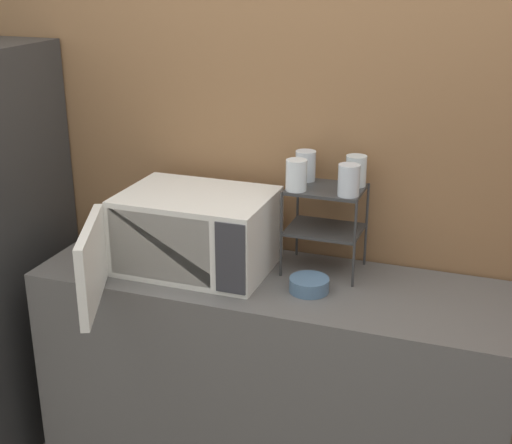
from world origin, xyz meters
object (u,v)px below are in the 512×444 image
Objects in this scene: microwave at (192,233)px; glass_back_right at (356,171)px; glass_front_left at (296,175)px; bowl at (309,285)px; dish_rack at (325,211)px; glass_front_right at (349,180)px; glass_back_left at (306,166)px.

microwave is 7.18× the size of glass_back_right.
glass_front_left reaches higher than bowl.
glass_front_right is at bearing -32.34° from dish_rack.
glass_front_left is 1.00× the size of glass_back_left.
glass_front_left is (0.38, 0.09, 0.24)m from microwave.
glass_front_left is 0.19m from glass_front_right.
glass_back_right is (0.57, 0.22, 0.24)m from microwave.
bowl is at bearing -125.48° from glass_front_right.
microwave is 7.18× the size of glass_front_right.
dish_rack is at bearing 89.92° from bowl.
glass_front_right and glass_back_left have the same top height.
glass_front_left is at bearing 13.66° from microwave.
bowl is (0.10, -0.26, -0.36)m from glass_back_left.
glass_back_left is (-0.19, 0.13, 0.00)m from glass_front_right.
glass_front_right reaches higher than dish_rack.
dish_rack is 0.19m from glass_front_right.
glass_front_left is at bearing 125.79° from bowl.
glass_front_right is (0.19, 0.00, 0.00)m from glass_front_left.
glass_back_right and glass_back_left have the same top height.
glass_front_left reaches higher than dish_rack.
glass_front_right is 1.00× the size of glass_back_left.
microwave is 0.46m from glass_front_left.
glass_back_right is 1.00× the size of glass_front_right.
glass_front_right is 0.79× the size of bowl.
dish_rack is at bearing -33.36° from glass_back_left.
glass_front_right is at bearing -32.86° from glass_back_left.
dish_rack is 0.19m from glass_back_left.
glass_back_left reaches higher than dish_rack.
dish_rack is at bearing 147.66° from glass_front_right.
dish_rack is 0.29m from bowl.
bowl is (-0.10, -0.14, -0.36)m from glass_front_right.
dish_rack is 2.91× the size of glass_back_right.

